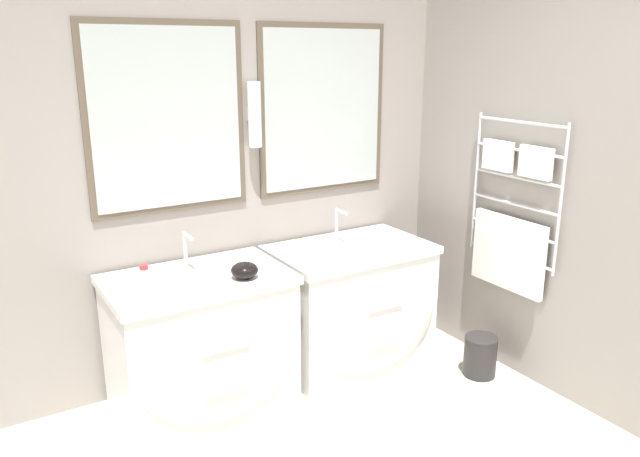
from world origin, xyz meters
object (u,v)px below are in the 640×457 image
object	(u,v)px
amenity_bowl	(245,270)
waste_bin	(480,355)
vanity_right	(353,306)
vanity_left	(203,344)
toiletry_bottle	(145,280)

from	to	relation	value
amenity_bowl	waste_bin	xyz separation A→B (m)	(1.39, -0.42, -0.70)
vanity_right	amenity_bowl	world-z (taller)	amenity_bowl
vanity_left	waste_bin	xyz separation A→B (m)	(1.60, -0.55, -0.26)
vanity_left	waste_bin	bearing A→B (deg)	-18.89
toiletry_bottle	waste_bin	xyz separation A→B (m)	(1.91, -0.48, -0.72)
waste_bin	vanity_left	bearing A→B (deg)	161.11
toiletry_bottle	waste_bin	size ratio (longest dim) A/B	0.59
amenity_bowl	waste_bin	distance (m)	1.61
vanity_right	waste_bin	size ratio (longest dim) A/B	3.82
toiletry_bottle	amenity_bowl	size ratio (longest dim) A/B	1.03
amenity_bowl	waste_bin	bearing A→B (deg)	-16.85
vanity_right	toiletry_bottle	xyz separation A→B (m)	(-1.32, -0.06, 0.46)
waste_bin	vanity_right	bearing A→B (deg)	137.10
vanity_left	toiletry_bottle	world-z (taller)	toiletry_bottle
vanity_left	toiletry_bottle	distance (m)	0.56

